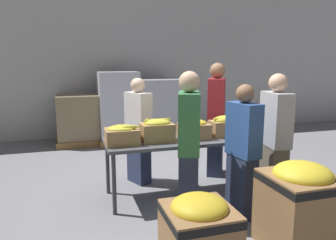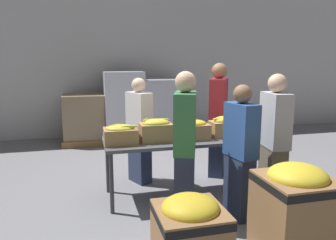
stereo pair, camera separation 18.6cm
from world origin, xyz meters
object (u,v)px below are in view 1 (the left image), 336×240
volunteer_3 (189,149)px  pallet_stack_0 (157,110)px  banana_box_0 (122,134)px  volunteer_1 (243,153)px  pallet_stack_1 (118,108)px  sorting_table (191,142)px  pallet_stack_2 (78,120)px  volunteer_0 (216,120)px  volunteer_2 (139,132)px  donation_bin_1 (300,204)px  banana_box_1 (157,130)px  banana_box_3 (225,126)px  banana_box_4 (254,125)px  volunteer_4 (275,143)px  donation_bin_0 (199,231)px  banana_box_2 (194,129)px

volunteer_3 → pallet_stack_0: size_ratio=1.22×
banana_box_0 → volunteer_3: (0.63, -0.61, -0.07)m
volunteer_1 → pallet_stack_1: pallet_stack_1 is taller
sorting_table → pallet_stack_2: 3.54m
volunteer_0 → volunteer_3: bearing=-5.8°
volunteer_2 → pallet_stack_1: (0.07, 2.48, -0.00)m
sorting_table → donation_bin_1: bearing=-71.8°
banana_box_1 → volunteer_2: 0.71m
donation_bin_1 → pallet_stack_2: pallet_stack_2 is taller
volunteer_2 → donation_bin_1: (1.09, -2.17, -0.31)m
donation_bin_1 → pallet_stack_0: bearing=91.5°
sorting_table → donation_bin_1: donation_bin_1 is taller
volunteer_0 → pallet_stack_1: bearing=-125.2°
banana_box_3 → banana_box_4: 0.45m
banana_box_0 → banana_box_1: banana_box_1 is taller
volunteer_0 → pallet_stack_2: (-2.01, 2.63, -0.35)m
banana_box_0 → donation_bin_1: banana_box_0 is taller
volunteer_1 → volunteer_4: 0.50m
volunteer_2 → donation_bin_1: size_ratio=1.79×
volunteer_1 → pallet_stack_2: volunteer_1 is taller
banana_box_1 → volunteer_4: (1.30, -0.60, -0.11)m
donation_bin_0 → pallet_stack_1: size_ratio=0.43×
volunteer_3 → pallet_stack_1: 3.81m
sorting_table → volunteer_4: (0.82, -0.66, 0.09)m
banana_box_1 → donation_bin_0: 1.59m
volunteer_0 → volunteer_1: volunteer_0 is taller
banana_box_2 → volunteer_3: (-0.31, -0.64, -0.08)m
banana_box_3 → pallet_stack_0: size_ratio=0.29×
volunteer_4 → banana_box_3: bearing=35.1°
banana_box_4 → volunteer_0: (-0.27, 0.64, -0.03)m
banana_box_2 → volunteer_2: 0.91m
pallet_stack_0 → pallet_stack_2: (-1.75, 0.06, -0.16)m
banana_box_3 → volunteer_2: size_ratio=0.26×
volunteer_4 → volunteer_2: bearing=54.6°
banana_box_2 → sorting_table: bearing=105.5°
donation_bin_1 → banana_box_3: bearing=91.2°
volunteer_3 → donation_bin_1: volunteer_3 is taller
banana_box_4 → donation_bin_1: 1.65m
volunteer_2 → donation_bin_0: volunteer_2 is taller
banana_box_4 → donation_bin_0: (-1.43, -1.53, -0.55)m
volunteer_2 → sorting_table: bearing=18.8°
banana_box_2 → donation_bin_1: size_ratio=0.46×
banana_box_2 → volunteer_4: 1.01m
volunteer_2 → pallet_stack_1: 2.49m
volunteer_1 → volunteer_3: (-0.62, 0.08, 0.07)m
volunteer_4 → donation_bin_1: (-0.31, -0.89, -0.36)m
volunteer_4 → pallet_stack_2: (-2.18, 3.92, -0.29)m
banana_box_1 → volunteer_1: bearing=-41.2°
banana_box_3 → donation_bin_0: 1.90m
volunteer_3 → banana_box_4: bearing=-40.8°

